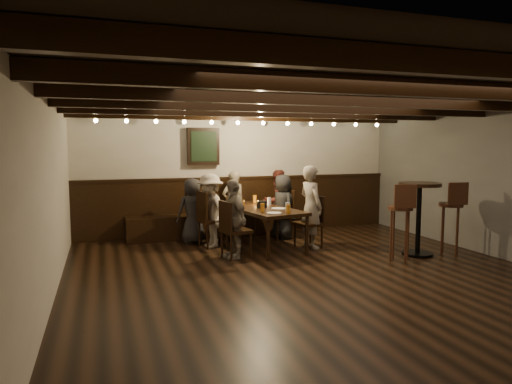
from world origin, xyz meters
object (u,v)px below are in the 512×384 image
object	(u,v)px
dining_table	(260,211)
chair_right_far	(309,232)
chair_left_near	(212,230)
chair_right_near	(281,224)
person_left_far	(233,219)
person_right_near	(283,207)
person_left_near	(210,210)
person_bench_left	(193,211)
person_bench_centre	(233,204)
bar_stool_left	(400,232)
bar_stool_right	(450,228)
person_right_far	(311,207)
chair_left_far	(235,240)
high_top_table	(419,208)
person_bench_right	(277,202)

from	to	relation	value
dining_table	chair_right_far	distance (m)	0.92
chair_left_near	chair_right_near	world-z (taller)	chair_left_near
chair_right_near	person_left_far	bearing A→B (deg)	121.48
dining_table	person_right_near	xyz separation A→B (m)	(0.65, 0.58, -0.03)
person_left_far	person_left_near	bearing A→B (deg)	-180.00
person_bench_left	person_bench_centre	bearing A→B (deg)	-170.54
bar_stool_left	bar_stool_right	world-z (taller)	same
dining_table	bar_stool_left	distance (m)	2.34
chair_left_near	person_bench_left	world-z (taller)	person_bench_left
person_bench_centre	person_right_far	bearing A→B (deg)	116.57
chair_right_far	person_bench_centre	xyz separation A→B (m)	(-0.98, 1.34, 0.37)
chair_left_far	person_bench_centre	distance (m)	1.70
chair_left_near	bar_stool_left	distance (m)	3.14
chair_right_far	person_right_far	bearing A→B (deg)	-90.00
person_right_far	bar_stool_right	distance (m)	2.28
bar_stool_left	bar_stool_right	xyz separation A→B (m)	(1.00, 0.05, 0.00)
chair_right_far	person_bench_left	xyz separation A→B (m)	(-1.84, 1.03, 0.32)
person_left_far	high_top_table	distance (m)	2.99
dining_table	person_right_far	bearing A→B (deg)	-30.96
bar_stool_left	chair_left_far	bearing A→B (deg)	172.86
person_left_far	person_right_far	distance (m)	1.50
dining_table	person_bench_right	bearing A→B (deg)	45.00
person_bench_centre	bar_stool_right	xyz separation A→B (m)	(2.92, -2.54, -0.20)
person_left_near	chair_right_near	bearing A→B (deg)	90.00
dining_table	bar_stool_left	size ratio (longest dim) A/B	1.66
person_right_near	bar_stool_right	bearing A→B (deg)	-145.94
chair_right_near	person_right_far	bearing A→B (deg)	-178.06
chair_right_far	bar_stool_left	bearing A→B (deg)	-153.88
chair_left_far	person_left_near	distance (m)	0.97
person_bench_right	bar_stool_right	world-z (taller)	person_bench_right
dining_table	person_right_far	size ratio (longest dim) A/B	1.39
person_left_near	bar_stool_right	size ratio (longest dim) A/B	1.08
bar_stool_left	person_left_far	bearing A→B (deg)	173.24
person_left_near	person_bench_centre	bearing A→B (deg)	128.66
dining_table	person_bench_left	world-z (taller)	person_bench_left
person_bench_left	person_right_far	distance (m)	2.14
chair_right_far	high_top_table	bearing A→B (deg)	-136.72
chair_right_near	person_bench_left	xyz separation A→B (m)	(-1.67, 0.14, 0.31)
person_bench_centre	person_bench_right	xyz separation A→B (m)	(0.91, 0.02, -0.00)
dining_table	person_bench_left	size ratio (longest dim) A/B	1.67
dining_table	chair_left_far	distance (m)	0.92
chair_left_far	person_right_far	distance (m)	1.53
person_right_near	chair_right_near	bearing A→B (deg)	90.00
chair_left_near	chair_right_far	size ratio (longest dim) A/B	1.09
person_bench_left	high_top_table	size ratio (longest dim) A/B	1.01
chair_left_far	chair_right_near	bearing A→B (deg)	122.03
person_right_near	person_right_far	xyz separation A→B (m)	(0.17, -0.88, 0.11)
chair_left_near	person_left_near	size ratio (longest dim) A/B	0.76
dining_table	person_bench_centre	bearing A→B (deg)	90.00
chair_left_far	chair_left_near	bearing A→B (deg)	-179.91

